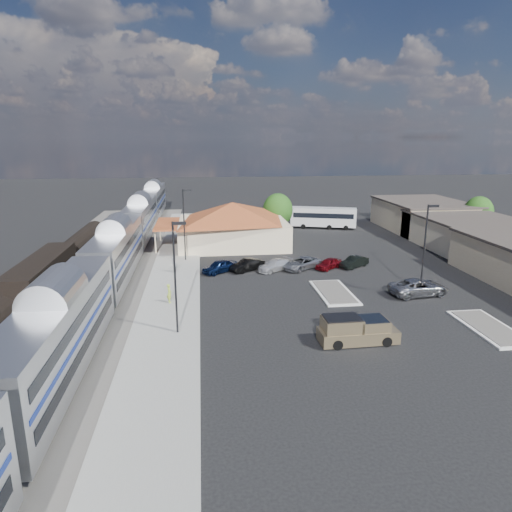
{
  "coord_description": "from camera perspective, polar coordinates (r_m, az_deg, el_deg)",
  "views": [
    {
      "loc": [
        -8.86,
        -39.66,
        15.02
      ],
      "look_at": [
        -3.23,
        6.81,
        2.8
      ],
      "focal_mm": 32.0,
      "sensor_mm": 36.0,
      "label": 1
    }
  ],
  "objects": [
    {
      "name": "person_a",
      "position": [
        42.9,
        -10.8,
        -4.6
      ],
      "size": [
        0.63,
        0.76,
        1.8
      ],
      "primitive_type": "imported",
      "rotation": [
        0.0,
        0.0,
        1.92
      ],
      "color": "#AFCD40",
      "rests_on": "platform"
    },
    {
      "name": "lamp_plat_n",
      "position": [
        56.53,
        -8.91,
        4.59
      ],
      "size": [
        1.08,
        0.25,
        9.0
      ],
      "color": "black",
      "rests_on": "ground"
    },
    {
      "name": "coach_bus",
      "position": [
        78.26,
        8.41,
        4.91
      ],
      "size": [
        11.12,
        5.5,
        3.5
      ],
      "rotation": [
        0.0,
        0.0,
        1.27
      ],
      "color": "white",
      "rests_on": "ground"
    },
    {
      "name": "tree_depot",
      "position": [
        71.51,
        2.74,
        5.77
      ],
      "size": [
        4.71,
        4.71,
        6.63
      ],
      "color": "#382314",
      "rests_on": "ground"
    },
    {
      "name": "ground",
      "position": [
        43.32,
        5.36,
        -5.72
      ],
      "size": [
        280.0,
        280.0,
        0.0
      ],
      "primitive_type": "plane",
      "color": "black",
      "rests_on": "ground"
    },
    {
      "name": "traffic_island_south",
      "position": [
        46.08,
        9.72,
        -4.48
      ],
      "size": [
        3.3,
        7.5,
        0.21
      ],
      "color": "silver",
      "rests_on": "ground"
    },
    {
      "name": "buildings_east",
      "position": [
        66.57,
        26.91,
        1.99
      ],
      "size": [
        14.4,
        51.4,
        4.8
      ],
      "color": "#C6B28C",
      "rests_on": "ground"
    },
    {
      "name": "passenger_train",
      "position": [
        51.02,
        -17.02,
        0.2
      ],
      "size": [
        3.0,
        104.0,
        5.55
      ],
      "color": "silver",
      "rests_on": "ground"
    },
    {
      "name": "parked_car_e",
      "position": [
        54.22,
        9.07,
        -0.94
      ],
      "size": [
        3.88,
        3.47,
        1.27
      ],
      "primitive_type": "imported",
      "rotation": [
        0.0,
        0.0,
        -0.91
      ],
      "color": "maroon",
      "rests_on": "ground"
    },
    {
      "name": "parked_car_c",
      "position": [
        52.84,
        2.38,
        -1.16
      ],
      "size": [
        4.8,
        3.96,
        1.31
      ],
      "primitive_type": "imported",
      "rotation": [
        0.0,
        0.0,
        -1.01
      ],
      "color": "silver",
      "rests_on": "ground"
    },
    {
      "name": "lamp_plat_s",
      "position": [
        35.08,
        -9.98,
        -1.61
      ],
      "size": [
        1.08,
        0.25,
        9.0
      ],
      "color": "black",
      "rests_on": "ground"
    },
    {
      "name": "parked_car_a",
      "position": [
        52.2,
        -4.57,
        -1.3
      ],
      "size": [
        4.5,
        3.92,
        1.47
      ],
      "primitive_type": "imported",
      "rotation": [
        0.0,
        0.0,
        -0.94
      ],
      "color": "#0B183B",
      "rests_on": "ground"
    },
    {
      "name": "traffic_island_north",
      "position": [
        41.8,
        27.14,
        -7.97
      ],
      "size": [
        3.3,
        7.5,
        0.21
      ],
      "color": "silver",
      "rests_on": "ground"
    },
    {
      "name": "lamp_lot",
      "position": [
        45.89,
        20.46,
        1.52
      ],
      "size": [
        1.08,
        0.25,
        9.0
      ],
      "color": "black",
      "rests_on": "ground"
    },
    {
      "name": "parked_car_d",
      "position": [
        53.7,
        5.7,
        -0.9
      ],
      "size": [
        5.55,
        4.78,
        1.42
      ],
      "primitive_type": "imported",
      "rotation": [
        0.0,
        0.0,
        -0.99
      ],
      "color": "gray",
      "rests_on": "ground"
    },
    {
      "name": "railbed",
      "position": [
        51.41,
        -20.27,
        -3.23
      ],
      "size": [
        16.0,
        100.0,
        0.12
      ],
      "primitive_type": "cube",
      "color": "#4C4944",
      "rests_on": "ground"
    },
    {
      "name": "platform",
      "position": [
        48.14,
        -10.32,
        -3.68
      ],
      "size": [
        5.5,
        92.0,
        0.18
      ],
      "primitive_type": "cube",
      "color": "gray",
      "rests_on": "ground"
    },
    {
      "name": "tree_east_c",
      "position": [
        79.22,
        26.05,
        4.98
      ],
      "size": [
        4.41,
        4.41,
        6.21
      ],
      "color": "#382314",
      "rests_on": "ground"
    },
    {
      "name": "pickup_truck",
      "position": [
        35.49,
        12.63,
        -9.08
      ],
      "size": [
        5.94,
        2.33,
        2.03
      ],
      "rotation": [
        0.0,
        0.0,
        1.59
      ],
      "color": "#937F5A",
      "rests_on": "ground"
    },
    {
      "name": "person_b",
      "position": [
        52.29,
        -10.3,
        -1.11
      ],
      "size": [
        0.88,
        1.0,
        1.74
      ],
      "primitive_type": "imported",
      "rotation": [
        0.0,
        0.0,
        -1.27
      ],
      "color": "silver",
      "rests_on": "platform"
    },
    {
      "name": "station_depot",
      "position": [
        64.9,
        -3.0,
        4.05
      ],
      "size": [
        18.35,
        12.24,
        6.2
      ],
      "color": "beige",
      "rests_on": "ground"
    },
    {
      "name": "freight_cars",
      "position": [
        47.7,
        -25.13,
        -2.73
      ],
      "size": [
        2.8,
        46.0,
        4.0
      ],
      "color": "black",
      "rests_on": "ground"
    },
    {
      "name": "parked_car_b",
      "position": [
        52.71,
        -1.11,
        -1.14
      ],
      "size": [
        4.37,
        3.48,
        1.39
      ],
      "primitive_type": "imported",
      "rotation": [
        0.0,
        0.0,
        -1.02
      ],
      "color": "black",
      "rests_on": "ground"
    },
    {
      "name": "parked_car_f",
      "position": [
        55.44,
        12.17,
        -0.72
      ],
      "size": [
        4.09,
        3.37,
        1.32
      ],
      "primitive_type": "imported",
      "rotation": [
        0.0,
        0.0,
        -0.98
      ],
      "color": "black",
      "rests_on": "ground"
    },
    {
      "name": "suv",
      "position": [
        47.39,
        19.69,
        -3.7
      ],
      "size": [
        6.13,
        3.39,
        1.63
      ],
      "primitive_type": "imported",
      "rotation": [
        0.0,
        0.0,
        1.69
      ],
      "color": "gray",
      "rests_on": "ground"
    }
  ]
}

